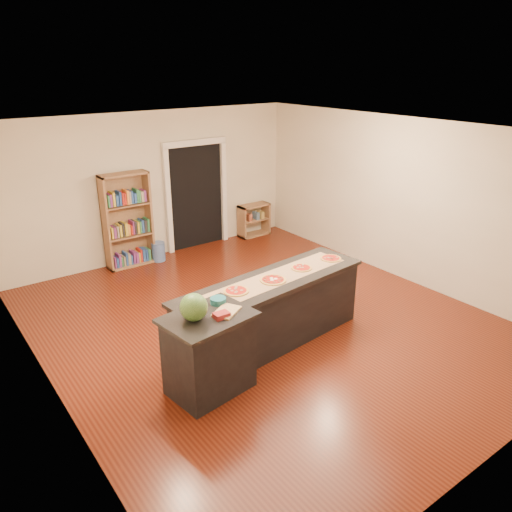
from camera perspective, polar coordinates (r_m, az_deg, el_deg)
room at (r=6.96m, az=0.98°, el=2.58°), size 6.00×7.00×2.80m
doorway at (r=10.27m, az=-6.86°, el=7.53°), size 1.40×0.09×2.21m
kitchen_island at (r=6.80m, az=1.71°, el=-6.38°), size 2.89×0.78×0.95m
side_counter at (r=5.90m, az=-5.37°, el=-11.00°), size 1.00×0.73×0.99m
bookshelf at (r=9.56m, az=-14.46°, el=3.95°), size 0.89×0.31×1.77m
low_shelf at (r=11.07m, az=-0.24°, el=4.15°), size 0.71×0.30×0.71m
waste_bin at (r=9.87m, az=-11.09°, el=0.50°), size 0.26×0.26×0.37m
kraft_paper at (r=6.59m, az=1.71°, el=-2.72°), size 2.54×0.70×0.00m
watermelon at (r=5.51m, az=-7.12°, el=-5.83°), size 0.31×0.31×0.31m
cutting_board at (r=5.70m, az=-3.38°, el=-6.34°), size 0.41×0.37×0.02m
package_red at (r=5.59m, az=-3.97°, el=-6.76°), size 0.18×0.13×0.06m
package_teal at (r=5.90m, az=-4.35°, el=-5.11°), size 0.19×0.19×0.07m
pizza_a at (r=5.89m, az=-6.14°, el=-5.83°), size 0.31×0.31×0.02m
pizza_b at (r=6.26m, az=-2.29°, el=-4.00°), size 0.33×0.33×0.02m
pizza_c at (r=6.56m, az=1.94°, el=-2.73°), size 0.34×0.34×0.02m
pizza_d at (r=6.96m, az=5.22°, el=-1.35°), size 0.27×0.27×0.02m
pizza_e at (r=7.34m, az=8.54°, el=-0.26°), size 0.30×0.30×0.02m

